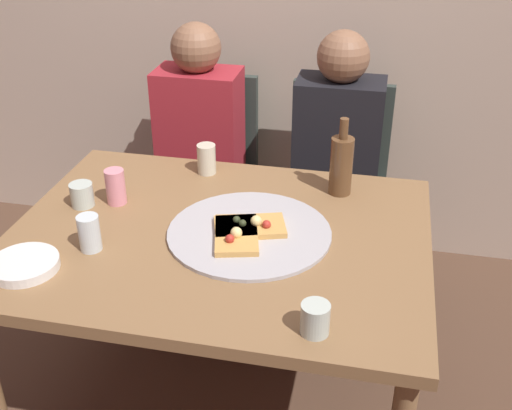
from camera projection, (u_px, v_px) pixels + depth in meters
ground_plane at (224, 399)px, 2.33m from camera, size 8.00×8.00×0.00m
dining_table at (219, 253)px, 2.02m from camera, size 1.31×1.01×0.72m
pizza_tray at (249, 233)px, 1.97m from camera, size 0.51×0.51×0.01m
pizza_slice_last at (236, 234)px, 1.93m from camera, size 0.18×0.25×0.05m
pizza_slice_extra at (251, 226)px, 1.97m from camera, size 0.25×0.19×0.05m
wine_bottle at (341, 164)px, 2.16m from camera, size 0.08×0.08×0.28m
tumbler_near at (315, 319)px, 1.55m from camera, size 0.07×0.07×0.08m
tumbler_far at (89, 233)px, 1.87m from camera, size 0.07×0.07×0.11m
wine_glass at (82, 195)px, 2.11m from camera, size 0.08×0.08×0.08m
short_glass at (207, 159)px, 2.32m from camera, size 0.07×0.07×0.11m
soda_can at (116, 187)px, 2.12m from camera, size 0.07×0.07×0.12m
plate_stack at (24, 265)px, 1.80m from camera, size 0.20×0.20×0.03m
chair_left at (205, 163)px, 2.91m from camera, size 0.44×0.44×0.90m
chair_right at (336, 175)px, 2.80m from camera, size 0.44×0.44×0.90m
guest_in_sweater at (194, 151)px, 2.71m from camera, size 0.36×0.56×1.17m
guest_in_beanie at (334, 164)px, 2.60m from camera, size 0.36×0.56×1.17m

